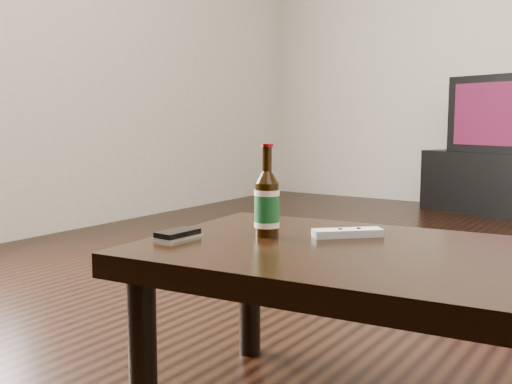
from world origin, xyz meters
The scene contains 7 objects.
floor centered at (0.00, 0.00, -0.01)m, with size 5.00×6.00×0.01m, color black.
tv_stand centered at (-0.48, 2.74, 0.21)m, with size 1.06×0.53×0.43m, color black.
tv centered at (-0.48, 2.74, 0.69)m, with size 0.81×0.67×0.52m.
coffee_table centered at (-0.10, -0.49, 0.33)m, with size 1.08×0.69×0.39m.
beer_bottle centered at (-0.39, -0.49, 0.46)m, with size 0.08×0.08×0.21m.
phone centered at (-0.54, -0.62, 0.39)m, with size 0.06×0.11×0.02m.
remote centered at (-0.23, -0.39, 0.39)m, with size 0.15×0.14×0.02m.
Camera 1 is at (0.34, -1.63, 0.65)m, focal length 42.00 mm.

